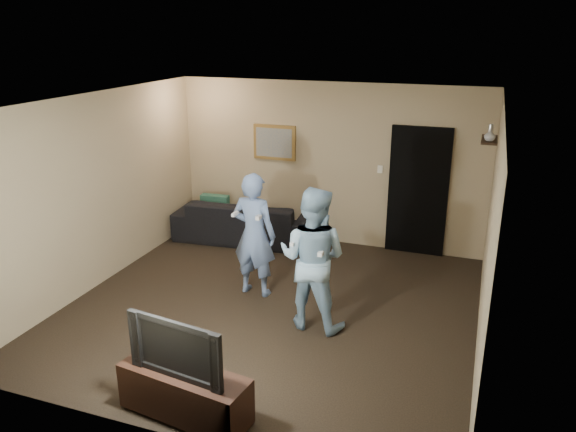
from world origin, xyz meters
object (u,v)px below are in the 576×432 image
at_px(tv_console, 185,393).
at_px(wii_player_right, 313,258).
at_px(television, 182,345).
at_px(wii_player_left, 254,235).
at_px(sofa, 246,220).

distance_m(tv_console, wii_player_right, 2.16).
bearing_deg(television, wii_player_left, 106.41).
xyz_separation_m(sofa, television, (1.29, -4.30, 0.41)).
xyz_separation_m(wii_player_left, wii_player_right, (0.97, -0.55, 0.03)).
xyz_separation_m(television, wii_player_left, (-0.39, 2.54, 0.08)).
distance_m(television, wii_player_left, 2.57).
distance_m(sofa, wii_player_right, 3.02).
xyz_separation_m(tv_console, wii_player_right, (0.58, 1.99, 0.61)).
distance_m(wii_player_left, wii_player_right, 1.12).
height_order(sofa, wii_player_right, wii_player_right).
xyz_separation_m(tv_console, wii_player_left, (-0.39, 2.54, 0.58)).
height_order(television, wii_player_right, wii_player_right).
distance_m(sofa, television, 4.51).
height_order(television, wii_player_left, wii_player_left).
bearing_deg(wii_player_left, sofa, 117.25).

